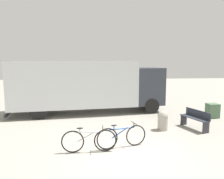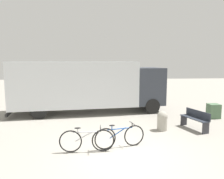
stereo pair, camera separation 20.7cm
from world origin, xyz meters
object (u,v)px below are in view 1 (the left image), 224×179
bicycle_near (89,140)px  bicycle_middle (122,136)px  utility_box (212,111)px  delivery_truck (87,84)px  bollard_near_bench (163,120)px  park_bench (195,118)px

bicycle_near → bicycle_middle: size_ratio=1.02×
utility_box → delivery_truck: bearing=163.7°
delivery_truck → utility_box: 7.17m
bollard_near_bench → bicycle_middle: bearing=-139.3°
park_bench → bollard_near_bench: 1.52m
delivery_truck → bollard_near_bench: (3.38, -3.80, -1.22)m
bollard_near_bench → utility_box: 3.85m
park_bench → bicycle_middle: 4.04m
delivery_truck → park_bench: 6.30m
park_bench → bollard_near_bench: size_ratio=1.75×
park_bench → bollard_near_bench: bollard_near_bench is taller
bicycle_near → utility_box: 7.69m
park_bench → utility_box: 2.60m
bicycle_middle → utility_box: (5.47, 3.62, -0.02)m
bicycle_near → bollard_near_bench: size_ratio=2.14×
park_bench → bollard_near_bench: bearing=73.3°
park_bench → bollard_near_bench: (-1.52, -0.02, -0.03)m
park_bench → utility_box: size_ratio=1.97×
park_bench → bicycle_middle: bearing=99.3°
delivery_truck → bicycle_middle: delivery_truck is taller
bicycle_near → bollard_near_bench: 3.84m
park_bench → bicycle_near: 5.19m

